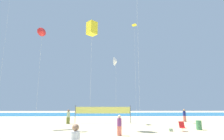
{
  "coord_description": "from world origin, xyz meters",
  "views": [
    {
      "loc": [
        -1.14,
        -16.63,
        2.44
      ],
      "look_at": [
        -0.18,
        11.97,
        7.93
      ],
      "focal_mm": 29.31,
      "sensor_mm": 36.0,
      "label": 1
    }
  ],
  "objects_px": {
    "trash_barrel": "(199,125)",
    "kite_yellow_box": "(92,28)",
    "volleyball_net": "(103,111)",
    "beach_handbag": "(171,130)",
    "kite_yellow_diamond": "(134,26)",
    "beachgoer_plum_shirt": "(119,124)",
    "kite_red_delta": "(42,32)",
    "beachgoer_navy_shirt": "(184,115)",
    "beachgoer_sage_shirt": "(68,116)",
    "folding_beach_chair": "(182,126)",
    "kite_white_delta": "(116,61)"
  },
  "relations": [
    {
      "from": "volleyball_net",
      "to": "beach_handbag",
      "type": "bearing_deg",
      "value": -52.14
    },
    {
      "from": "trash_barrel",
      "to": "volleyball_net",
      "type": "relative_size",
      "value": 0.12
    },
    {
      "from": "beachgoer_navy_shirt",
      "to": "beachgoer_plum_shirt",
      "type": "height_order",
      "value": "beachgoer_navy_shirt"
    },
    {
      "from": "kite_yellow_diamond",
      "to": "beachgoer_plum_shirt",
      "type": "bearing_deg",
      "value": -105.47
    },
    {
      "from": "kite_yellow_diamond",
      "to": "kite_red_delta",
      "type": "bearing_deg",
      "value": -143.98
    },
    {
      "from": "beachgoer_navy_shirt",
      "to": "kite_red_delta",
      "type": "relative_size",
      "value": 0.17
    },
    {
      "from": "trash_barrel",
      "to": "volleyball_net",
      "type": "bearing_deg",
      "value": 142.54
    },
    {
      "from": "kite_red_delta",
      "to": "kite_yellow_diamond",
      "type": "bearing_deg",
      "value": 36.02
    },
    {
      "from": "trash_barrel",
      "to": "kite_yellow_diamond",
      "type": "relative_size",
      "value": 0.06
    },
    {
      "from": "trash_barrel",
      "to": "beach_handbag",
      "type": "xyz_separation_m",
      "value": [
        -3.2,
        -0.95,
        -0.32
      ]
    },
    {
      "from": "kite_yellow_diamond",
      "to": "kite_yellow_box",
      "type": "bearing_deg",
      "value": -125.83
    },
    {
      "from": "beachgoer_plum_shirt",
      "to": "kite_red_delta",
      "type": "bearing_deg",
      "value": 81.21
    },
    {
      "from": "beach_handbag",
      "to": "kite_white_delta",
      "type": "xyz_separation_m",
      "value": [
        -4.76,
        7.34,
        8.39
      ]
    },
    {
      "from": "folding_beach_chair",
      "to": "kite_red_delta",
      "type": "xyz_separation_m",
      "value": [
        -14.47,
        1.74,
        10.05
      ]
    },
    {
      "from": "beachgoer_navy_shirt",
      "to": "beachgoer_sage_shirt",
      "type": "height_order",
      "value": "beachgoer_sage_shirt"
    },
    {
      "from": "trash_barrel",
      "to": "volleyball_net",
      "type": "height_order",
      "value": "volleyball_net"
    },
    {
      "from": "volleyball_net",
      "to": "kite_yellow_box",
      "type": "relative_size",
      "value": 0.66
    },
    {
      "from": "beachgoer_navy_shirt",
      "to": "beachgoer_sage_shirt",
      "type": "relative_size",
      "value": 1.0
    },
    {
      "from": "beachgoer_navy_shirt",
      "to": "kite_yellow_diamond",
      "type": "relative_size",
      "value": 0.12
    },
    {
      "from": "volleyball_net",
      "to": "kite_yellow_diamond",
      "type": "relative_size",
      "value": 0.5
    },
    {
      "from": "beachgoer_navy_shirt",
      "to": "kite_yellow_box",
      "type": "xyz_separation_m",
      "value": [
        -13.4,
        -8.22,
        9.98
      ]
    },
    {
      "from": "beachgoer_navy_shirt",
      "to": "folding_beach_chair",
      "type": "xyz_separation_m",
      "value": [
        -4.48,
        -9.88,
        -0.52
      ]
    },
    {
      "from": "beachgoer_plum_shirt",
      "to": "kite_red_delta",
      "type": "distance_m",
      "value": 13.35
    },
    {
      "from": "folding_beach_chair",
      "to": "kite_yellow_diamond",
      "type": "xyz_separation_m",
      "value": [
        -2.67,
        10.32,
        14.83
      ]
    },
    {
      "from": "kite_red_delta",
      "to": "kite_yellow_box",
      "type": "relative_size",
      "value": 0.94
    },
    {
      "from": "volleyball_net",
      "to": "kite_yellow_diamond",
      "type": "bearing_deg",
      "value": 21.68
    },
    {
      "from": "beachgoer_sage_shirt",
      "to": "volleyball_net",
      "type": "bearing_deg",
      "value": 28.96
    },
    {
      "from": "beachgoer_navy_shirt",
      "to": "beach_handbag",
      "type": "xyz_separation_m",
      "value": [
        -5.63,
        -9.97,
        -0.85
      ]
    },
    {
      "from": "kite_yellow_diamond",
      "to": "volleyball_net",
      "type": "bearing_deg",
      "value": -158.32
    },
    {
      "from": "trash_barrel",
      "to": "kite_yellow_box",
      "type": "xyz_separation_m",
      "value": [
        -10.97,
        0.8,
        10.51
      ]
    },
    {
      "from": "kite_yellow_diamond",
      "to": "beachgoer_navy_shirt",
      "type": "bearing_deg",
      "value": -3.48
    },
    {
      "from": "volleyball_net",
      "to": "beach_handbag",
      "type": "height_order",
      "value": "volleyball_net"
    },
    {
      "from": "beachgoer_plum_shirt",
      "to": "kite_red_delta",
      "type": "relative_size",
      "value": 0.15
    },
    {
      "from": "beach_handbag",
      "to": "beachgoer_navy_shirt",
      "type": "bearing_deg",
      "value": 60.54
    },
    {
      "from": "kite_yellow_box",
      "to": "kite_white_delta",
      "type": "xyz_separation_m",
      "value": [
        3.0,
        5.59,
        -2.44
      ]
    },
    {
      "from": "beachgoer_plum_shirt",
      "to": "kite_white_delta",
      "type": "xyz_separation_m",
      "value": [
        0.25,
        9.57,
        7.65
      ]
    },
    {
      "from": "beachgoer_navy_shirt",
      "to": "volleyball_net",
      "type": "height_order",
      "value": "volleyball_net"
    },
    {
      "from": "kite_yellow_diamond",
      "to": "kite_yellow_box",
      "type": "distance_m",
      "value": 11.52
    },
    {
      "from": "folding_beach_chair",
      "to": "kite_yellow_box",
      "type": "relative_size",
      "value": 0.08
    },
    {
      "from": "beachgoer_navy_shirt",
      "to": "kite_white_delta",
      "type": "relative_size",
      "value": 0.2
    },
    {
      "from": "beachgoer_navy_shirt",
      "to": "beach_handbag",
      "type": "relative_size",
      "value": 5.48
    },
    {
      "from": "kite_yellow_diamond",
      "to": "kite_white_delta",
      "type": "relative_size",
      "value": 1.71
    },
    {
      "from": "beach_handbag",
      "to": "folding_beach_chair",
      "type": "bearing_deg",
      "value": 4.29
    },
    {
      "from": "kite_white_delta",
      "to": "trash_barrel",
      "type": "bearing_deg",
      "value": -38.75
    },
    {
      "from": "beachgoer_plum_shirt",
      "to": "folding_beach_chair",
      "type": "bearing_deg",
      "value": -52.2
    },
    {
      "from": "beach_handbag",
      "to": "trash_barrel",
      "type": "bearing_deg",
      "value": 16.53
    },
    {
      "from": "beachgoer_navy_shirt",
      "to": "kite_yellow_diamond",
      "type": "distance_m",
      "value": 16.0
    },
    {
      "from": "beach_handbag",
      "to": "kite_yellow_diamond",
      "type": "distance_m",
      "value": 18.45
    },
    {
      "from": "beachgoer_plum_shirt",
      "to": "kite_yellow_diamond",
      "type": "distance_m",
      "value": 19.49
    },
    {
      "from": "kite_white_delta",
      "to": "beach_handbag",
      "type": "bearing_deg",
      "value": -57.02
    }
  ]
}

